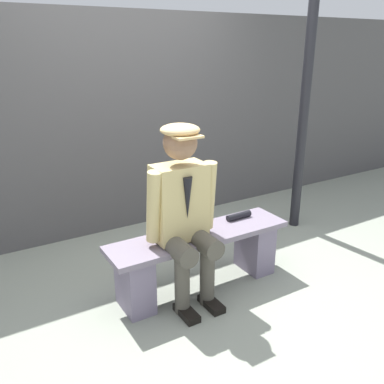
% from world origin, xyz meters
% --- Properties ---
extents(ground_plane, '(30.00, 30.00, 0.00)m').
position_xyz_m(ground_plane, '(0.00, 0.00, 0.00)').
color(ground_plane, gray).
extents(bench, '(1.47, 0.37, 0.47)m').
position_xyz_m(bench, '(0.00, 0.00, 0.28)').
color(bench, slate).
rests_on(bench, ground).
extents(seated_man, '(0.55, 0.52, 1.34)m').
position_xyz_m(seated_man, '(0.18, 0.05, 0.74)').
color(seated_man, tan).
rests_on(seated_man, ground).
extents(rolled_magazine, '(0.23, 0.06, 0.05)m').
position_xyz_m(rolled_magazine, '(-0.43, -0.07, 0.50)').
color(rolled_magazine, black).
rests_on(rolled_magazine, bench).
extents(stadium_wall, '(12.00, 0.24, 2.15)m').
position_xyz_m(stadium_wall, '(0.00, -1.51, 1.08)').
color(stadium_wall, '#4A494A').
rests_on(stadium_wall, ground).
extents(lamp_post, '(0.27, 0.27, 2.68)m').
position_xyz_m(lamp_post, '(-1.52, -0.50, 1.83)').
color(lamp_post, black).
rests_on(lamp_post, ground).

